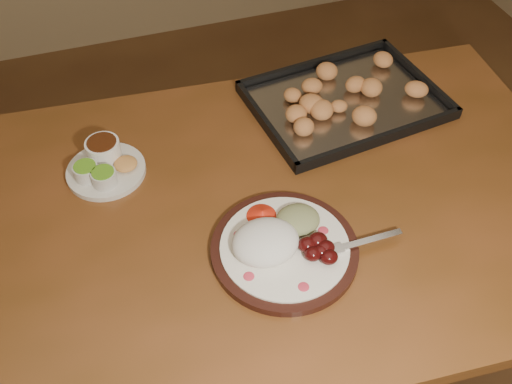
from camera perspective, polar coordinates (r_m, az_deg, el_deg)
name	(u,v)px	position (r m, az deg, el deg)	size (l,w,h in m)	color
dining_table	(255,234)	(1.31, -0.13, -4.22)	(1.56, 1.01, 0.75)	brown
dinner_plate	(282,244)	(1.14, 2.63, -5.19)	(0.38, 0.30, 0.07)	black
condiment_saucer	(104,165)	(1.33, -14.96, 2.64)	(0.18, 0.18, 0.06)	silver
baking_tray	(345,99)	(1.49, 8.89, 9.13)	(0.50, 0.39, 0.05)	black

